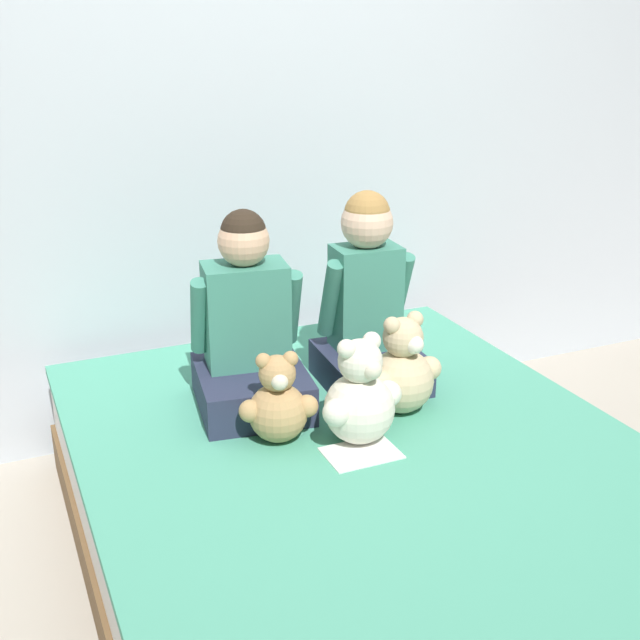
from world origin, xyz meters
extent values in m
plane|color=#B2A899|center=(0.00, 0.00, 0.00)|extent=(14.00, 14.00, 0.00)
cube|color=silver|center=(0.00, 1.14, 1.25)|extent=(8.00, 0.06, 2.50)
cube|color=brown|center=(0.00, 0.00, 0.09)|extent=(1.60, 2.01, 0.18)
cube|color=white|center=(0.00, 0.00, 0.28)|extent=(1.57, 1.97, 0.21)
cube|color=#4CA384|center=(0.00, 0.00, 0.40)|extent=(1.58, 1.99, 0.03)
cube|color=#282D47|center=(-0.21, 0.40, 0.48)|extent=(0.39, 0.43, 0.13)
cube|color=#3D8470|center=(-0.21, 0.45, 0.71)|extent=(0.28, 0.20, 0.33)
sphere|color=#DBAD89|center=(-0.21, 0.45, 0.95)|extent=(0.16, 0.16, 0.16)
sphere|color=#2D2319|center=(-0.21, 0.45, 0.98)|extent=(0.14, 0.14, 0.14)
cylinder|color=#3D8470|center=(-0.35, 0.47, 0.72)|extent=(0.08, 0.15, 0.27)
cylinder|color=#3D8470|center=(-0.06, 0.43, 0.72)|extent=(0.08, 0.15, 0.27)
cube|color=#282D47|center=(0.21, 0.40, 0.48)|extent=(0.34, 0.37, 0.12)
cube|color=#3D8470|center=(0.21, 0.45, 0.71)|extent=(0.22, 0.16, 0.35)
sphere|color=beige|center=(0.21, 0.45, 0.96)|extent=(0.17, 0.17, 0.17)
sphere|color=#A37A42|center=(0.21, 0.45, 0.99)|extent=(0.15, 0.15, 0.15)
cylinder|color=#3D8470|center=(0.09, 0.46, 0.72)|extent=(0.07, 0.15, 0.28)
cylinder|color=#3D8470|center=(0.33, 0.44, 0.72)|extent=(0.07, 0.15, 0.28)
sphere|color=tan|center=(-0.21, 0.16, 0.50)|extent=(0.17, 0.17, 0.17)
sphere|color=tan|center=(-0.21, 0.16, 0.63)|extent=(0.11, 0.11, 0.11)
sphere|color=beige|center=(-0.22, 0.12, 0.62)|extent=(0.05, 0.05, 0.05)
sphere|color=tan|center=(-0.25, 0.17, 0.67)|extent=(0.05, 0.05, 0.05)
sphere|color=tan|center=(-0.18, 0.15, 0.67)|extent=(0.05, 0.05, 0.05)
sphere|color=tan|center=(-0.30, 0.16, 0.53)|extent=(0.07, 0.07, 0.07)
sphere|color=tan|center=(-0.14, 0.13, 0.53)|extent=(0.07, 0.07, 0.07)
sphere|color=#D1B78E|center=(0.21, 0.18, 0.52)|extent=(0.20, 0.20, 0.20)
sphere|color=#D1B78E|center=(0.21, 0.18, 0.67)|extent=(0.13, 0.13, 0.13)
sphere|color=white|center=(0.22, 0.13, 0.66)|extent=(0.06, 0.06, 0.06)
sphere|color=#D1B78E|center=(0.16, 0.17, 0.71)|extent=(0.05, 0.05, 0.05)
sphere|color=#D1B78E|center=(0.25, 0.19, 0.71)|extent=(0.05, 0.05, 0.05)
sphere|color=#D1B78E|center=(0.12, 0.14, 0.54)|extent=(0.08, 0.08, 0.08)
sphere|color=#D1B78E|center=(0.31, 0.18, 0.54)|extent=(0.08, 0.08, 0.08)
sphere|color=silver|center=(0.00, 0.06, 0.52)|extent=(0.21, 0.21, 0.21)
sphere|color=silver|center=(0.00, 0.06, 0.67)|extent=(0.13, 0.13, 0.13)
sphere|color=beige|center=(0.01, 0.01, 0.66)|extent=(0.06, 0.06, 0.06)
sphere|color=silver|center=(-0.05, 0.05, 0.72)|extent=(0.05, 0.05, 0.05)
sphere|color=silver|center=(0.04, 0.07, 0.72)|extent=(0.05, 0.05, 0.05)
sphere|color=silver|center=(-0.09, 0.02, 0.55)|extent=(0.08, 0.08, 0.08)
sphere|color=silver|center=(0.10, 0.07, 0.55)|extent=(0.08, 0.08, 0.08)
cube|color=white|center=(-0.03, -0.01, 0.42)|extent=(0.21, 0.15, 0.00)
camera|label=1|loc=(-0.94, -1.80, 1.58)|focal=45.00mm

